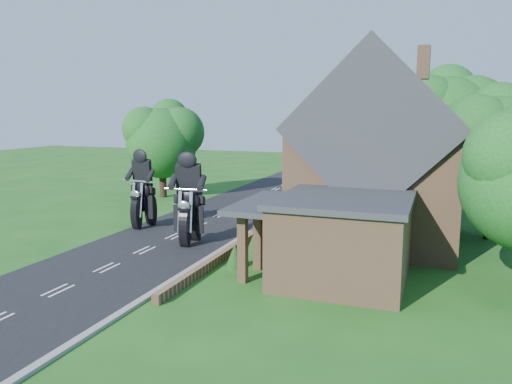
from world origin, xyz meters
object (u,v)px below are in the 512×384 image
(garden_wall, at_px, (260,231))
(house, at_px, (378,160))
(motorcycle_lead, at_px, (190,231))
(motorcycle_follow, at_px, (144,216))
(annex, at_px, (340,237))

(garden_wall, relative_size, house, 2.15)
(motorcycle_lead, bearing_deg, garden_wall, -136.29)
(motorcycle_follow, bearing_deg, house, -165.60)
(garden_wall, distance_m, annex, 8.19)
(annex, relative_size, motorcycle_lead, 4.54)
(motorcycle_follow, bearing_deg, motorcycle_lead, 157.91)
(annex, distance_m, motorcycle_lead, 8.79)
(house, relative_size, motorcycle_lead, 6.60)
(garden_wall, xyz_separation_m, motorcycle_lead, (-2.74, -3.13, 0.52))
(annex, bearing_deg, garden_wall, 133.84)
(garden_wall, xyz_separation_m, house, (6.19, 1.00, 4.14))
(motorcycle_lead, bearing_deg, motorcycle_follow, -34.28)
(garden_wall, xyz_separation_m, motorcycle_follow, (-7.08, -0.71, 0.50))
(annex, bearing_deg, house, 84.76)
(house, bearing_deg, motorcycle_follow, -172.67)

